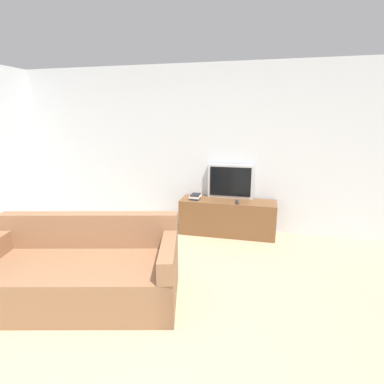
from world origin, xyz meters
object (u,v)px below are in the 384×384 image
(couch, at_px, (82,273))
(book_stack, at_px, (196,196))
(television, at_px, (231,181))
(remote_on_stand, at_px, (237,202))
(tv_stand, at_px, (227,217))

(couch, xyz_separation_m, book_stack, (0.72, 2.04, 0.32))
(television, xyz_separation_m, remote_on_stand, (0.14, -0.28, -0.26))
(couch, distance_m, book_stack, 2.18)
(tv_stand, bearing_deg, television, 85.53)
(television, distance_m, book_stack, 0.61)
(book_stack, bearing_deg, couch, -109.41)
(television, xyz_separation_m, couch, (-1.24, -2.25, -0.54))
(couch, bearing_deg, remote_on_stand, 41.64)
(couch, distance_m, remote_on_stand, 2.43)
(television, relative_size, couch, 0.35)
(television, height_order, remote_on_stand, television)
(television, relative_size, remote_on_stand, 3.82)
(book_stack, bearing_deg, television, 22.61)
(remote_on_stand, bearing_deg, tv_stand, 147.21)
(tv_stand, bearing_deg, remote_on_stand, -32.79)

